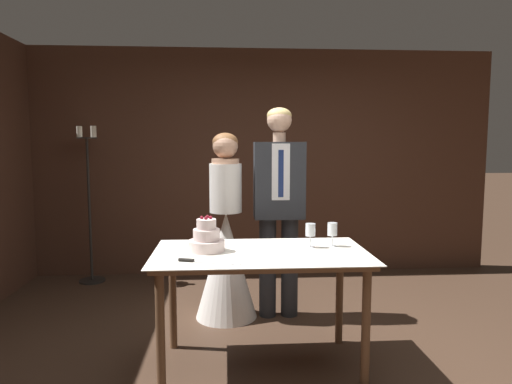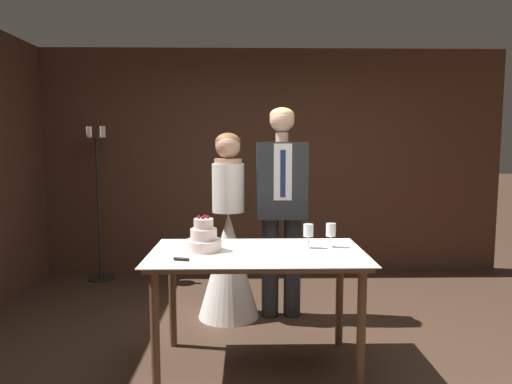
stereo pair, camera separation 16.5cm
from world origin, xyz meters
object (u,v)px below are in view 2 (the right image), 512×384
object	(u,v)px
cake_table	(257,265)
candle_stand	(99,210)
bride	(229,250)
wine_glass_near	(308,232)
groom	(282,200)
tiered_cake	(204,239)
wine_glass_middle	(331,231)
cake_knife	(192,260)

from	to	relation	value
cake_table	candle_stand	bearing A→B (deg)	129.94
bride	candle_stand	world-z (taller)	candle_stand
wine_glass_near	candle_stand	bearing A→B (deg)	136.77
bride	candle_stand	bearing A→B (deg)	142.64
groom	bride	bearing A→B (deg)	179.93
tiered_cake	candle_stand	world-z (taller)	candle_stand
wine_glass_near	bride	xyz separation A→B (m)	(-0.59, 0.82, -0.32)
wine_glass_middle	candle_stand	size ratio (longest dim) A/B	0.10
wine_glass_near	candle_stand	xyz separation A→B (m)	(-2.09, 1.96, -0.13)
cake_table	wine_glass_middle	bearing A→B (deg)	13.70
wine_glass_middle	groom	bearing A→B (deg)	109.88
tiered_cake	candle_stand	distance (m)	2.45
cake_table	cake_knife	size ratio (longest dim) A/B	3.74
wine_glass_near	cake_table	bearing A→B (deg)	-163.96
cake_table	cake_knife	xyz separation A→B (m)	(-0.41, -0.25, 0.10)
bride	groom	xyz separation A→B (m)	(0.47, -0.00, 0.44)
cake_knife	wine_glass_middle	xyz separation A→B (m)	(0.93, 0.38, 0.11)
cake_knife	wine_glass_near	xyz separation A→B (m)	(0.77, 0.36, 0.11)
bride	groom	size ratio (longest dim) A/B	0.88
tiered_cake	bride	bearing A→B (deg)	81.49
wine_glass_near	wine_glass_middle	bearing A→B (deg)	8.37
wine_glass_middle	cake_table	bearing A→B (deg)	-166.30
wine_glass_near	candle_stand	world-z (taller)	candle_stand
groom	cake_knife	bearing A→B (deg)	-118.76
cake_knife	groom	xyz separation A→B (m)	(0.65, 1.18, 0.23)
wine_glass_near	wine_glass_middle	size ratio (longest dim) A/B	1.00
tiered_cake	groom	size ratio (longest dim) A/B	0.13
candle_stand	bride	bearing A→B (deg)	-37.36
cake_table	bride	world-z (taller)	bride
cake_knife	bride	bearing A→B (deg)	98.18
candle_stand	groom	bearing A→B (deg)	-30.23
cake_table	groom	bearing A→B (deg)	75.84
wine_glass_middle	groom	xyz separation A→B (m)	(-0.29, 0.80, 0.12)
tiered_cake	cake_knife	size ratio (longest dim) A/B	0.64
tiered_cake	wine_glass_near	xyz separation A→B (m)	(0.72, 0.06, 0.03)
cake_knife	candle_stand	world-z (taller)	candle_stand
wine_glass_middle	groom	size ratio (longest dim) A/B	0.09
wine_glass_middle	wine_glass_near	bearing A→B (deg)	-171.63
cake_knife	wine_glass_middle	world-z (taller)	wine_glass_middle
wine_glass_near	groom	world-z (taller)	groom
cake_table	wine_glass_middle	xyz separation A→B (m)	(0.52, 0.13, 0.21)
cake_table	tiered_cake	world-z (taller)	tiered_cake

